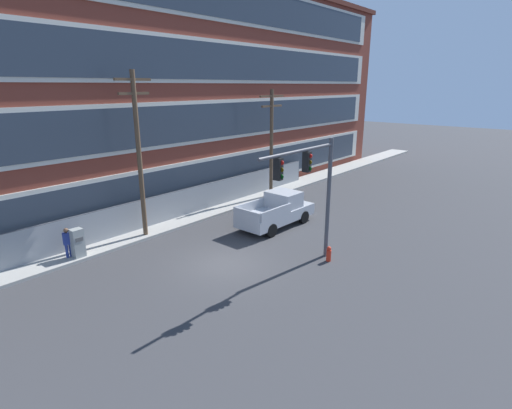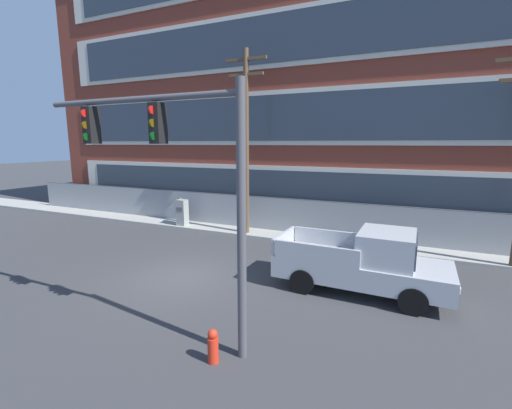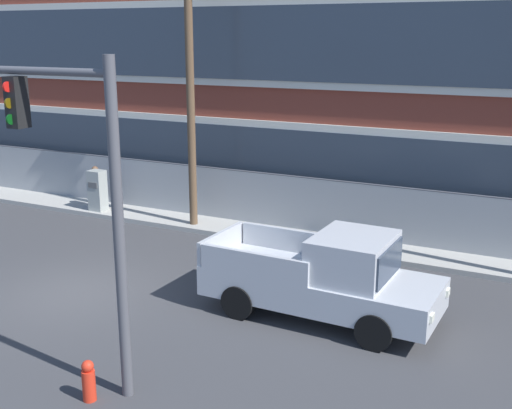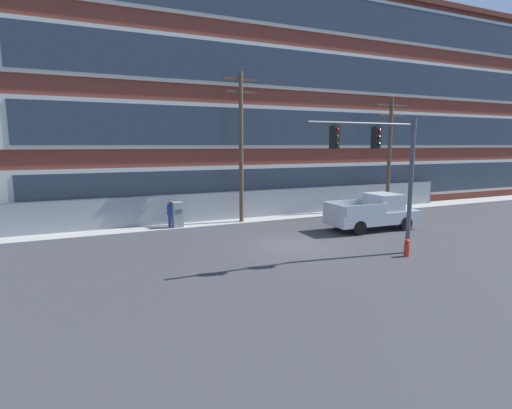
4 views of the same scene
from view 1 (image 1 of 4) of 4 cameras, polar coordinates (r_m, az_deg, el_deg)
The scene contains 11 objects.
ground_plane at distance 19.84m, azimuth -4.47°, elevation -8.46°, with size 160.00×160.00×0.00m, color #38383A.
sidewalk_building_side at distance 24.60m, azimuth -15.63°, elevation -3.76°, with size 80.00×2.18×0.16m, color #9E9B93.
brick_mill_building at distance 32.38m, azimuth -11.15°, elevation 15.67°, with size 46.72×9.92×15.99m.
chain_link_fence at distance 24.54m, azimuth -16.79°, elevation -1.68°, with size 34.00×0.06×1.93m.
traffic_signal_mast at distance 18.36m, azimuth 8.03°, elevation 3.52°, with size 5.52×0.43×6.03m.
pickup_truck_silver at distance 24.68m, azimuth 3.07°, elevation -0.89°, with size 5.48×2.31×2.07m.
utility_pole_near_corner at distance 22.72m, azimuth -16.41°, elevation 7.42°, with size 2.14×0.26×9.20m.
utility_pole_midblock at distance 30.34m, azimuth 2.22°, elevation 9.38°, with size 2.70×0.26×8.14m.
electrical_cabinet at distance 21.83m, azimuth -24.11°, elevation -5.22°, with size 0.56×0.49×1.62m.
pedestrian_near_cabinet at distance 21.93m, azimuth -25.33°, elevation -4.83°, with size 0.46×0.36×1.69m.
fire_hydrant at distance 20.26m, azimuth 10.36°, elevation -6.96°, with size 0.24×0.24×0.78m.
Camera 1 is at (-12.71, -12.69, 8.41)m, focal length 28.00 mm.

